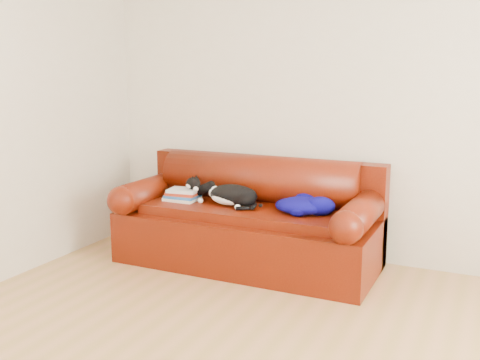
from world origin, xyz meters
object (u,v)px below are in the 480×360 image
object	(u,v)px
blanket	(304,205)
sofa_base	(247,236)
book_stack	(183,195)
cat	(232,195)

from	to	relation	value
blanket	sofa_base	bearing A→B (deg)	177.95
book_stack	blanket	distance (m)	1.06
book_stack	sofa_base	bearing A→B (deg)	6.66
book_stack	cat	bearing A→B (deg)	2.33
cat	blanket	world-z (taller)	cat
sofa_base	blanket	bearing A→B (deg)	-2.05
sofa_base	blanket	xyz separation A→B (m)	(0.49, -0.02, 0.32)
cat	blanket	bearing A→B (deg)	14.46
sofa_base	book_stack	size ratio (longest dim) A/B	7.68
cat	blanket	distance (m)	0.60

